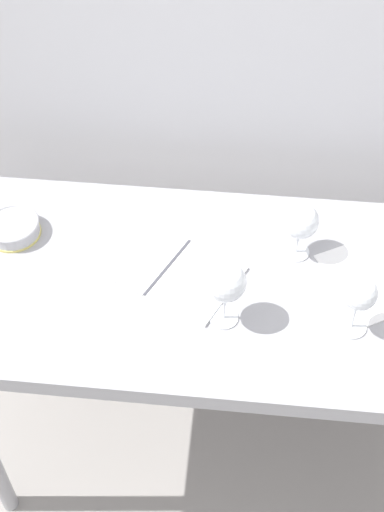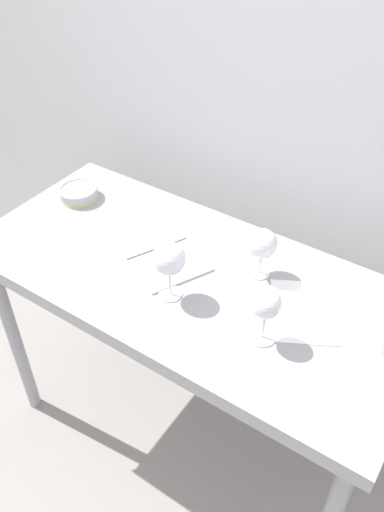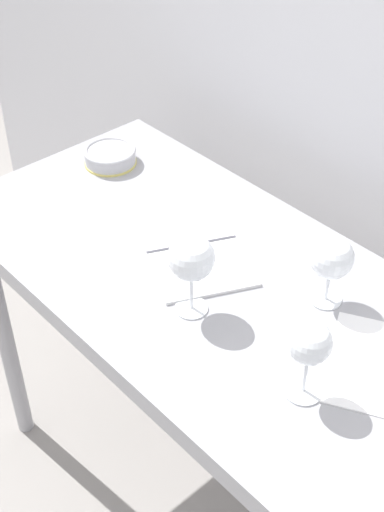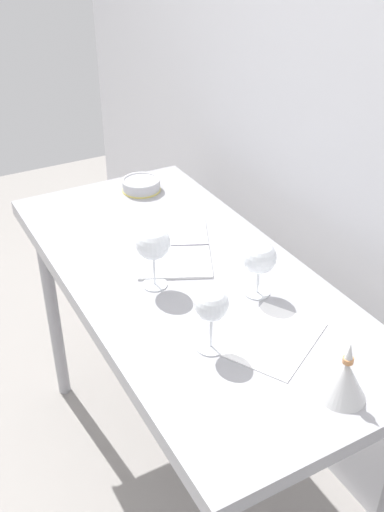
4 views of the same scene
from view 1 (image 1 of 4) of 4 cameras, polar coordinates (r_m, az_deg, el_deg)
ground_plane at (r=2.58m, az=1.74°, el=-14.77°), size 6.00×6.00×0.00m
back_wall at (r=1.92m, az=3.88°, el=17.14°), size 3.80×0.04×2.60m
steel_counter at (r=1.89m, az=2.28°, el=-4.16°), size 1.40×0.65×0.90m
wine_glass_far_right at (r=1.81m, az=8.49°, el=2.62°), size 0.09×0.09×0.16m
wine_glass_near_right at (r=1.67m, az=12.98°, el=-2.98°), size 0.08×0.08×0.17m
wine_glass_near_center at (r=1.64m, az=2.64°, el=-2.13°), size 0.10×0.10×0.18m
open_notebook at (r=1.84m, az=-1.92°, el=-0.95°), size 0.41×0.34×0.01m
tasting_sheet_upper at (r=1.87m, az=13.69°, el=-1.77°), size 0.28×0.30×0.00m
tasting_bowl at (r=1.96m, az=-13.84°, el=2.21°), size 0.14×0.14×0.04m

